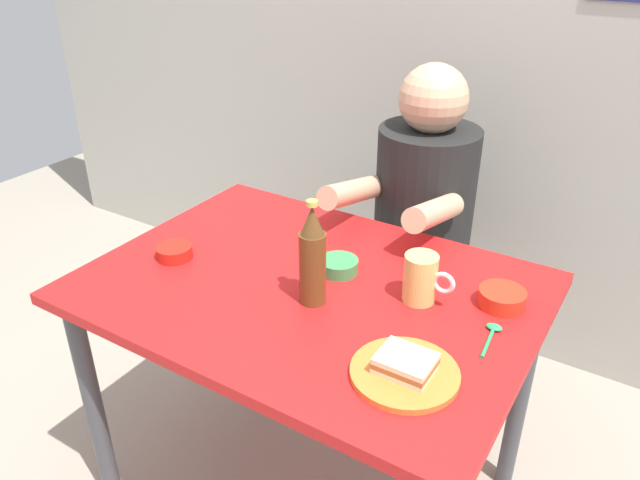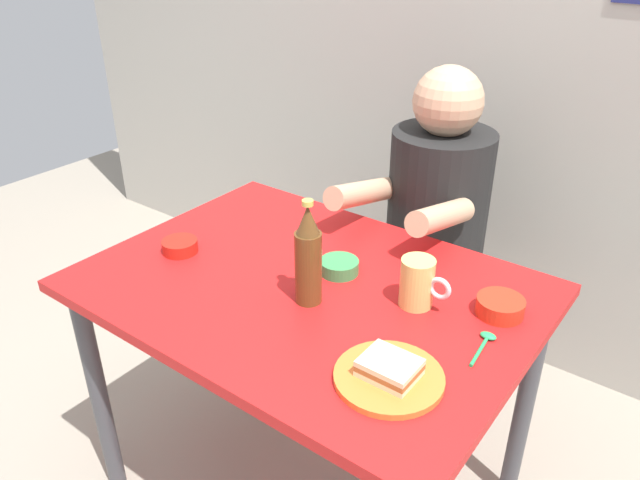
# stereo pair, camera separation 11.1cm
# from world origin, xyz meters

# --- Properties ---
(wall_back) EXTENTS (4.40, 0.09, 2.60)m
(wall_back) POSITION_xyz_m (0.00, 1.05, 1.30)
(wall_back) COLOR #ADA89E
(wall_back) RESTS_ON ground
(dining_table) EXTENTS (1.10, 0.80, 0.74)m
(dining_table) POSITION_xyz_m (0.00, 0.00, 0.65)
(dining_table) COLOR red
(dining_table) RESTS_ON ground
(stool) EXTENTS (0.34, 0.34, 0.45)m
(stool) POSITION_xyz_m (0.04, 0.63, 0.35)
(stool) COLOR #4C4C51
(stool) RESTS_ON ground
(person_seated) EXTENTS (0.33, 0.56, 0.72)m
(person_seated) POSITION_xyz_m (0.04, 0.62, 0.77)
(person_seated) COLOR black
(person_seated) RESTS_ON stool
(plate_orange) EXTENTS (0.22, 0.22, 0.01)m
(plate_orange) POSITION_xyz_m (0.35, -0.19, 0.75)
(plate_orange) COLOR orange
(plate_orange) RESTS_ON dining_table
(sandwich) EXTENTS (0.11, 0.09, 0.04)m
(sandwich) POSITION_xyz_m (0.35, -0.19, 0.77)
(sandwich) COLOR beige
(sandwich) RESTS_ON plate_orange
(beer_mug) EXTENTS (0.13, 0.08, 0.12)m
(beer_mug) POSITION_xyz_m (0.26, 0.08, 0.80)
(beer_mug) COLOR #D1BC66
(beer_mug) RESTS_ON dining_table
(beer_bottle) EXTENTS (0.06, 0.06, 0.26)m
(beer_bottle) POSITION_xyz_m (0.05, -0.06, 0.86)
(beer_bottle) COLOR #593819
(beer_bottle) RESTS_ON dining_table
(sambal_bowl_red) EXTENTS (0.10, 0.10, 0.03)m
(sambal_bowl_red) POSITION_xyz_m (-0.38, -0.08, 0.76)
(sambal_bowl_red) COLOR #B21E14
(sambal_bowl_red) RESTS_ON dining_table
(sauce_bowl_chili) EXTENTS (0.11, 0.11, 0.04)m
(sauce_bowl_chili) POSITION_xyz_m (0.43, 0.16, 0.76)
(sauce_bowl_chili) COLOR red
(sauce_bowl_chili) RESTS_ON dining_table
(dip_bowl_green) EXTENTS (0.10, 0.10, 0.03)m
(dip_bowl_green) POSITION_xyz_m (0.03, 0.09, 0.76)
(dip_bowl_green) COLOR #388C4C
(dip_bowl_green) RESTS_ON dining_table
(spoon) EXTENTS (0.04, 0.12, 0.01)m
(spoon) POSITION_xyz_m (0.45, 0.04, 0.75)
(spoon) COLOR #26A559
(spoon) RESTS_ON dining_table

